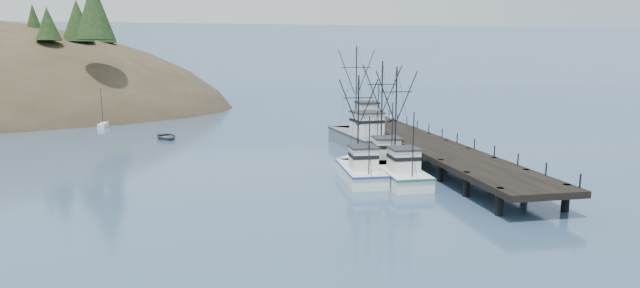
# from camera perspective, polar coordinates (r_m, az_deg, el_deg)

# --- Properties ---
(ground) EXTENTS (400.00, 400.00, 0.00)m
(ground) POSITION_cam_1_polar(r_m,az_deg,el_deg) (37.25, 1.03, -7.28)
(ground) COLOR #304B6C
(ground) RESTS_ON ground
(pier) EXTENTS (6.00, 44.00, 2.00)m
(pier) POSITION_cam_1_polar(r_m,az_deg,el_deg) (55.88, 11.88, 0.06)
(pier) COLOR black
(pier) RESTS_ON ground
(distant_ridge) EXTENTS (360.00, 40.00, 26.00)m
(distant_ridge) POSITION_cam_1_polar(r_m,az_deg,el_deg) (205.89, -5.77, 6.71)
(distant_ridge) COLOR #9EB2C6
(distant_ridge) RESTS_ON ground
(distant_ridge_far) EXTENTS (180.00, 25.00, 18.00)m
(distant_ridge_far) POSITION_cam_1_polar(r_m,az_deg,el_deg) (222.59, -19.12, 6.45)
(distant_ridge_far) COLOR silver
(distant_ridge_far) RESTS_ON ground
(moored_sailboats) EXTENTS (19.48, 20.64, 6.35)m
(moored_sailboats) POSITION_cam_1_polar(r_m,az_deg,el_deg) (95.33, -25.46, 2.46)
(moored_sailboats) COLOR white
(moored_sailboats) RESTS_ON ground
(trawler_near) EXTENTS (3.42, 10.20, 10.54)m
(trawler_near) POSITION_cam_1_polar(r_m,az_deg,el_deg) (45.52, 8.88, -3.17)
(trawler_near) COLOR white
(trawler_near) RESTS_ON ground
(trawler_mid) EXTENTS (3.52, 9.61, 9.77)m
(trawler_mid) POSITION_cam_1_polar(r_m,az_deg,el_deg) (45.72, 4.56, -3.02)
(trawler_mid) COLOR white
(trawler_mid) RESTS_ON ground
(trawler_far) EXTENTS (4.27, 10.73, 11.01)m
(trawler_far) POSITION_cam_1_polar(r_m,az_deg,el_deg) (51.15, 7.19, -1.69)
(trawler_far) COLOR white
(trawler_far) RESTS_ON ground
(work_vessel) EXTENTS (6.00, 15.29, 12.78)m
(work_vessel) POSITION_cam_1_polar(r_m,az_deg,el_deg) (62.59, 4.59, 0.84)
(work_vessel) COLOR slate
(work_vessel) RESTS_ON ground
(pier_shed) EXTENTS (3.00, 3.20, 2.80)m
(pier_shed) POSITION_cam_1_polar(r_m,az_deg,el_deg) (72.02, 5.38, 3.76)
(pier_shed) COLOR silver
(pier_shed) RESTS_ON pier
(pickup_truck) EXTENTS (5.33, 3.78, 1.35)m
(pickup_truck) POSITION_cam_1_polar(r_m,az_deg,el_deg) (72.51, 6.47, 3.19)
(pickup_truck) COLOR silver
(pickup_truck) RESTS_ON pier
(motorboat) EXTENTS (5.03, 5.82, 1.01)m
(motorboat) POSITION_cam_1_polar(r_m,az_deg,el_deg) (71.42, -17.17, 0.55)
(motorboat) COLOR #505559
(motorboat) RESTS_ON ground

